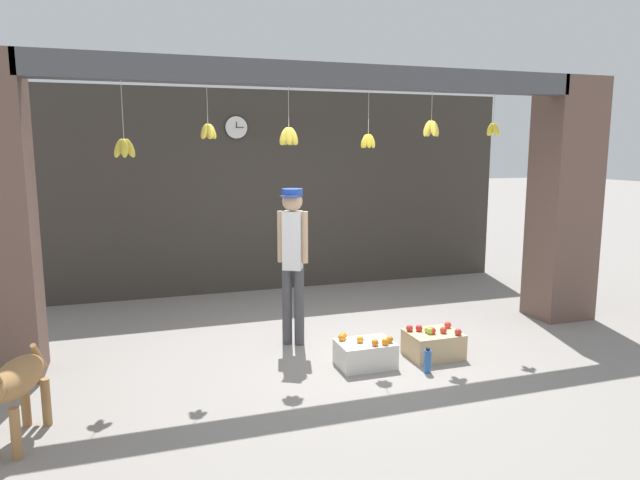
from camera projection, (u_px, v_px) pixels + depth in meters
name	position (u px, v px, depth m)	size (l,w,h in m)	color
ground_plane	(332.00, 350.00, 6.23)	(60.00, 60.00, 0.00)	gray
shop_back_wall	(269.00, 192.00, 8.74)	(7.78, 0.12, 3.04)	#38332D
shop_pillar_right	(564.00, 201.00, 7.27)	(0.70, 0.60, 3.04)	brown
storefront_awning	(328.00, 80.00, 5.88)	(5.88, 0.29, 0.96)	#4C4C51
dog	(15.00, 384.00, 4.18)	(0.43, 0.96, 0.70)	#9E7042
shopkeeper	(293.00, 253.00, 6.27)	(0.32, 0.32, 1.75)	#424247
fruit_crate_oranges	(365.00, 353.00, 5.76)	(0.56, 0.40, 0.32)	silver
fruit_crate_apples	(433.00, 343.00, 6.03)	(0.55, 0.44, 0.34)	tan
water_bottle	(427.00, 361.00, 5.60)	(0.07, 0.07, 0.25)	#2D60AD
wall_clock	(236.00, 127.00, 8.36)	(0.34, 0.03, 0.34)	black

